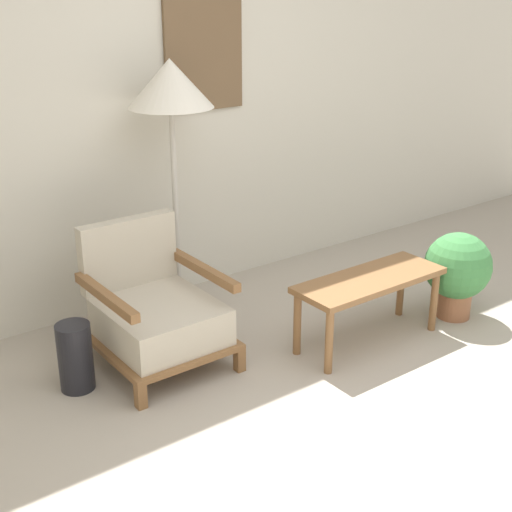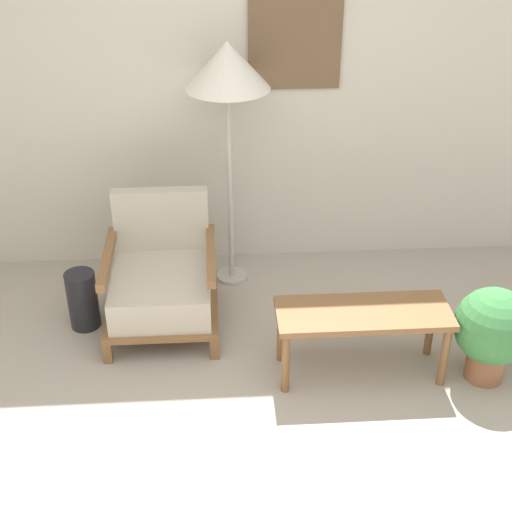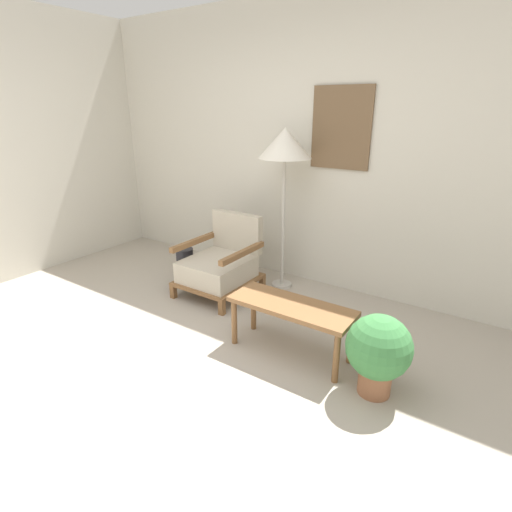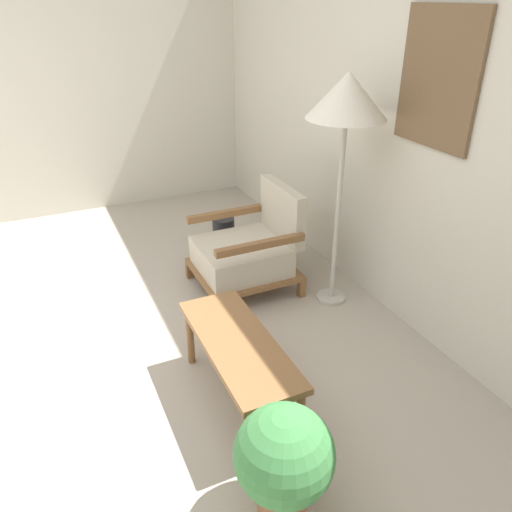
{
  "view_description": "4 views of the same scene",
  "coord_description": "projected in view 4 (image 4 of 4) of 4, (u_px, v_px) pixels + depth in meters",
  "views": [
    {
      "loc": [
        -2.16,
        -1.55,
        1.98
      ],
      "look_at": [
        0.02,
        1.37,
        0.55
      ],
      "focal_mm": 50.0,
      "sensor_mm": 36.0,
      "label": 1
    },
    {
      "loc": [
        -0.2,
        -1.98,
        2.55
      ],
      "look_at": [
        0.02,
        1.37,
        0.55
      ],
      "focal_mm": 50.0,
      "sensor_mm": 36.0,
      "label": 2
    },
    {
      "loc": [
        1.78,
        -1.24,
        1.73
      ],
      "look_at": [
        0.02,
        1.37,
        0.55
      ],
      "focal_mm": 28.0,
      "sensor_mm": 36.0,
      "label": 3
    },
    {
      "loc": [
        2.43,
        0.26,
        1.96
      ],
      "look_at": [
        0.02,
        1.37,
        0.55
      ],
      "focal_mm": 35.0,
      "sensor_mm": 36.0,
      "label": 4
    }
  ],
  "objects": [
    {
      "name": "wall_left",
      "position": [
        43.0,
        70.0,
        4.4
      ],
      "size": [
        0.06,
        8.0,
        2.7
      ],
      "color": "beige",
      "rests_on": "ground_plane"
    },
    {
      "name": "wall_back",
      "position": [
        401.0,
        106.0,
        3.01
      ],
      "size": [
        8.0,
        0.09,
        2.7
      ],
      "color": "beige",
      "rests_on": "ground_plane"
    },
    {
      "name": "armchair",
      "position": [
        248.0,
        250.0,
        3.63
      ],
      "size": [
        0.65,
        0.7,
        0.75
      ],
      "color": "brown",
      "rests_on": "ground_plane"
    },
    {
      "name": "floor_lamp",
      "position": [
        347.0,
        101.0,
        2.95
      ],
      "size": [
        0.49,
        0.49,
        1.56
      ],
      "color": "#B7B2A8",
      "rests_on": "ground_plane"
    },
    {
      "name": "coffee_table",
      "position": [
        238.0,
        350.0,
        2.54
      ],
      "size": [
        0.92,
        0.34,
        0.4
      ],
      "color": "brown",
      "rests_on": "ground_plane"
    },
    {
      "name": "ground_plane",
      "position": [
        31.0,
        390.0,
        2.77
      ],
      "size": [
        14.0,
        14.0,
        0.0
      ],
      "primitive_type": "plane",
      "color": "#A89E8E"
    },
    {
      "name": "potted_plant",
      "position": [
        284.0,
        459.0,
        1.98
      ],
      "size": [
        0.41,
        0.41,
        0.54
      ],
      "color": "#935B3D",
      "rests_on": "ground_plane"
    },
    {
      "name": "vase",
      "position": [
        224.0,
        239.0,
        4.06
      ],
      "size": [
        0.18,
        0.18,
        0.36
      ],
      "primitive_type": "cylinder",
      "color": "black",
      "rests_on": "ground_plane"
    }
  ]
}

